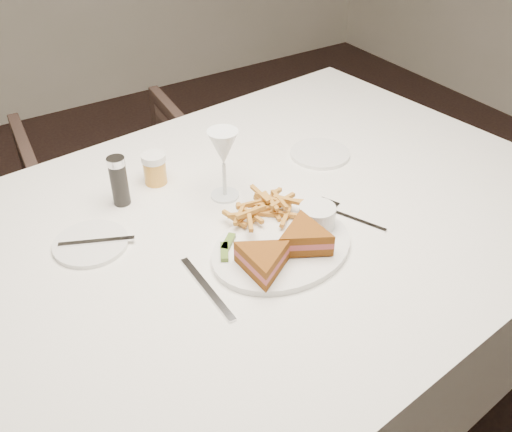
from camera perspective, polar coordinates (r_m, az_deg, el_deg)
The scene contains 3 objects.
table at distance 1.54m, azimuth -1.03°, elevation -11.90°, with size 1.63×1.09×0.75m, color white.
chair_far at distance 2.30m, azimuth -13.94°, elevation 3.18°, with size 0.61×0.57×0.63m, color #433029.
table_setting at distance 1.25m, azimuth -0.18°, elevation -0.02°, with size 0.81×0.58×0.18m.
Camera 1 is at (-0.46, -0.81, 1.52)m, focal length 40.00 mm.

